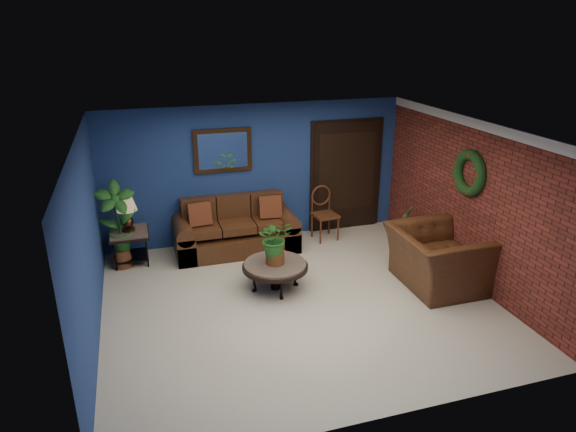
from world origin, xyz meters
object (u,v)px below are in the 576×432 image
object	(u,v)px
side_chair	(324,209)
armchair	(436,259)
table_lamp	(126,209)
coffee_table	(275,267)
sofa	(235,233)
end_table	(130,238)

from	to	relation	value
side_chair	armchair	size ratio (longest dim) A/B	0.73
table_lamp	armchair	xyz separation A→B (m)	(4.45, -2.18, -0.51)
coffee_table	side_chair	distance (m)	2.18
coffee_table	table_lamp	distance (m)	2.68
table_lamp	side_chair	bearing A→B (deg)	1.21
coffee_table	side_chair	size ratio (longest dim) A/B	1.00
coffee_table	table_lamp	bearing A→B (deg)	142.64
side_chair	table_lamp	bearing A→B (deg)	174.77
sofa	coffee_table	distance (m)	1.64
sofa	side_chair	distance (m)	1.70
armchair	side_chair	bearing A→B (deg)	23.68
table_lamp	coffee_table	bearing A→B (deg)	-37.36
end_table	side_chair	distance (m)	3.48
side_chair	armchair	xyz separation A→B (m)	(0.97, -2.26, -0.12)
table_lamp	side_chair	world-z (taller)	table_lamp
end_table	table_lamp	distance (m)	0.52
sofa	table_lamp	size ratio (longest dim) A/B	3.64
end_table	armchair	distance (m)	4.96
sofa	table_lamp	distance (m)	1.91
sofa	coffee_table	xyz separation A→B (m)	(0.28, -1.62, 0.06)
coffee_table	armchair	size ratio (longest dim) A/B	0.73
coffee_table	sofa	bearing A→B (deg)	99.90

